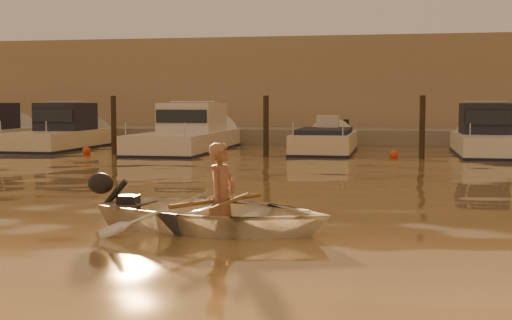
% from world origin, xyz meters
% --- Properties ---
extents(ground_plane, '(160.00, 160.00, 0.00)m').
position_xyz_m(ground_plane, '(0.00, 0.00, 0.00)').
color(ground_plane, olive).
rests_on(ground_plane, ground).
extents(dinghy, '(3.89, 3.16, 0.71)m').
position_xyz_m(dinghy, '(1.47, 0.54, 0.23)').
color(dinghy, white).
rests_on(dinghy, ground_plane).
extents(person, '(0.49, 0.63, 1.54)m').
position_xyz_m(person, '(1.57, 0.51, 0.47)').
color(person, '#9A694D').
rests_on(person, dinghy).
extents(outboard_motor, '(0.97, 0.59, 0.70)m').
position_xyz_m(outboard_motor, '(0.01, 0.88, 0.28)').
color(outboard_motor, black).
rests_on(outboard_motor, dinghy).
extents(oar_port, '(0.10, 2.10, 0.13)m').
position_xyz_m(oar_port, '(1.72, 0.48, 0.42)').
color(oar_port, brown).
rests_on(oar_port, dinghy).
extents(oar_starboard, '(0.88, 1.96, 0.13)m').
position_xyz_m(oar_starboard, '(1.52, 0.53, 0.42)').
color(oar_starboard, brown).
rests_on(oar_starboard, dinghy).
extents(moored_boat_1, '(2.14, 6.41, 1.75)m').
position_xyz_m(moored_boat_1, '(-8.60, 16.00, 0.62)').
color(moored_boat_1, beige).
rests_on(moored_boat_1, ground_plane).
extents(moored_boat_2, '(2.47, 8.22, 1.75)m').
position_xyz_m(moored_boat_2, '(-3.55, 16.00, 0.62)').
color(moored_boat_2, white).
rests_on(moored_boat_2, ground_plane).
extents(moored_boat_3, '(2.00, 5.80, 0.95)m').
position_xyz_m(moored_boat_3, '(1.53, 16.00, 0.22)').
color(moored_boat_3, beige).
rests_on(moored_boat_3, ground_plane).
extents(moored_boat_4, '(1.97, 6.18, 1.75)m').
position_xyz_m(moored_boat_4, '(7.00, 16.00, 0.62)').
color(moored_boat_4, white).
rests_on(moored_boat_4, ground_plane).
extents(piling_1, '(0.18, 0.18, 2.20)m').
position_xyz_m(piling_1, '(-5.50, 13.80, 0.90)').
color(piling_1, '#2D2319').
rests_on(piling_1, ground_plane).
extents(piling_2, '(0.18, 0.18, 2.20)m').
position_xyz_m(piling_2, '(-0.20, 13.80, 0.90)').
color(piling_2, '#2D2319').
rests_on(piling_2, ground_plane).
extents(piling_3, '(0.18, 0.18, 2.20)m').
position_xyz_m(piling_3, '(4.80, 13.80, 0.90)').
color(piling_3, '#2D2319').
rests_on(piling_3, ground_plane).
extents(fender_b, '(0.30, 0.30, 0.30)m').
position_xyz_m(fender_b, '(-6.48, 13.72, 0.10)').
color(fender_b, red).
rests_on(fender_b, ground_plane).
extents(fender_c, '(0.30, 0.30, 0.30)m').
position_xyz_m(fender_c, '(-1.45, 12.83, 0.10)').
color(fender_c, silver).
rests_on(fender_c, ground_plane).
extents(fender_d, '(0.30, 0.30, 0.30)m').
position_xyz_m(fender_d, '(3.93, 14.01, 0.10)').
color(fender_d, red).
rests_on(fender_d, ground_plane).
extents(quay, '(52.00, 4.00, 1.00)m').
position_xyz_m(quay, '(0.00, 21.50, 0.15)').
color(quay, gray).
rests_on(quay, ground_plane).
extents(waterfront_building, '(46.00, 7.00, 4.80)m').
position_xyz_m(waterfront_building, '(0.00, 27.00, 2.40)').
color(waterfront_building, '#9E8466').
rests_on(waterfront_building, quay).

